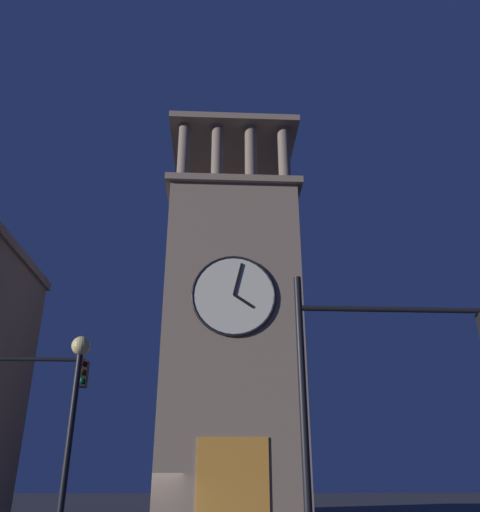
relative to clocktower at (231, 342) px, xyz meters
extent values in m
cube|color=gray|center=(0.00, -0.03, -0.70)|extent=(7.07, 7.96, 17.38)
cube|color=gray|center=(0.00, -0.03, 8.19)|extent=(7.67, 8.56, 0.40)
cylinder|color=gray|center=(-2.94, 3.35, 10.31)|extent=(0.70, 0.70, 3.83)
cylinder|color=gray|center=(-0.98, 3.35, 10.31)|extent=(0.70, 0.70, 3.83)
cylinder|color=gray|center=(0.98, 3.35, 10.31)|extent=(0.70, 0.70, 3.83)
cylinder|color=gray|center=(2.94, 3.35, 10.31)|extent=(0.70, 0.70, 3.83)
cylinder|color=gray|center=(-2.94, -3.41, 10.31)|extent=(0.70, 0.70, 3.83)
cylinder|color=gray|center=(-0.98, -3.41, 10.31)|extent=(0.70, 0.70, 3.83)
cylinder|color=gray|center=(0.98, -3.41, 10.31)|extent=(0.70, 0.70, 3.83)
cylinder|color=gray|center=(2.94, -3.41, 10.31)|extent=(0.70, 0.70, 3.83)
cube|color=gray|center=(0.00, -0.03, 12.42)|extent=(7.67, 8.56, 0.40)
cylinder|color=black|center=(0.00, -0.03, 14.11)|extent=(0.12, 0.12, 2.97)
cylinder|color=silver|center=(0.00, 4.01, 1.37)|extent=(4.14, 0.12, 4.14)
torus|color=black|center=(0.00, 4.03, 1.37)|extent=(4.30, 0.16, 4.30)
cube|color=black|center=(-0.47, 4.11, 1.05)|extent=(1.01, 0.06, 0.73)
cube|color=black|center=(-0.20, 4.11, 2.22)|extent=(0.52, 0.06, 1.74)
cube|color=orange|center=(0.00, 3.90, -7.39)|extent=(3.20, 0.24, 4.00)
cylinder|color=black|center=(-0.91, 18.06, -6.26)|extent=(0.16, 0.16, 6.26)
cylinder|color=black|center=(-2.93, 18.06, -3.83)|extent=(4.04, 0.12, 0.12)
cylinder|color=black|center=(6.15, 13.12, -3.92)|extent=(2.85, 0.12, 0.12)
cube|color=black|center=(4.72, 13.12, -4.35)|extent=(0.22, 0.30, 0.75)
sphere|color=#360505|center=(4.72, 13.30, -4.07)|extent=(0.16, 0.16, 0.16)
sphere|color=#392705|center=(4.72, 13.30, -4.32)|extent=(0.16, 0.16, 0.16)
sphere|color=#18C154|center=(4.72, 13.30, -4.57)|extent=(0.16, 0.16, 0.16)
cylinder|color=black|center=(4.00, 16.55, -6.97)|extent=(0.14, 0.14, 4.83)
sphere|color=#F9DB8C|center=(4.00, 16.55, -4.34)|extent=(0.44, 0.44, 0.44)
camera|label=1|loc=(0.86, 28.61, -7.26)|focal=36.30mm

